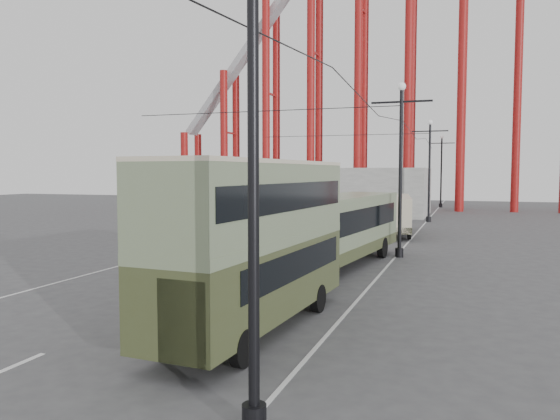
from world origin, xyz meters
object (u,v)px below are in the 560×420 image
at_px(double_decker_bus, 255,236).
at_px(pedestrian, 314,252).
at_px(single_decker_green, 337,227).
at_px(single_decker_cream, 394,213).

height_order(double_decker_bus, pedestrian, double_decker_bus).
relative_size(single_decker_green, single_decker_cream, 1.33).
bearing_deg(single_decker_green, single_decker_cream, 93.83).
xyz_separation_m(single_decker_cream, pedestrian, (-1.39, -16.82, -0.65)).
bearing_deg(double_decker_bus, single_decker_cream, 92.50).
xyz_separation_m(single_decker_green, pedestrian, (-0.61, -1.94, -0.99)).
height_order(single_decker_green, single_decker_cream, single_decker_green).
distance_m(double_decker_bus, single_decker_cream, 26.05).
relative_size(double_decker_bus, pedestrian, 4.92).
xyz_separation_m(double_decker_bus, single_decker_cream, (0.58, 26.02, -1.17)).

